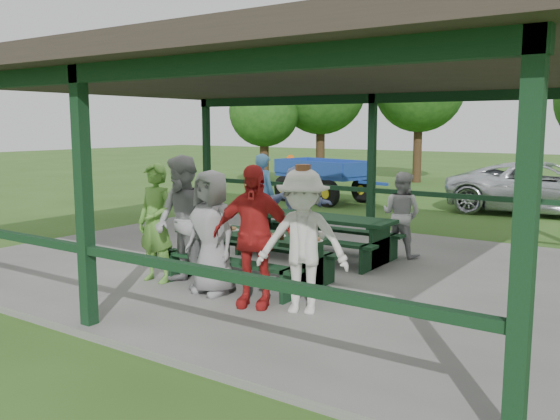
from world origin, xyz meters
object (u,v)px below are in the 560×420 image
Objects in this scene: contestant_green at (156,223)px; contestant_grey_left at (183,222)px; contestant_white_fedora at (303,241)px; contestant_grey_mid at (212,232)px; contestant_red at (253,236)px; spectator_blue at (264,194)px; picnic_table_far at (315,230)px; spectator_grey at (401,214)px; pickup_truck at (546,188)px; farm_trailer at (324,179)px; spectator_lblue at (296,205)px; picnic_table_near at (251,251)px.

contestant_grey_left is (0.56, -0.01, 0.07)m from contestant_green.
contestant_grey_left is at bearing 159.97° from contestant_white_fedora.
contestant_red is (0.82, -0.14, 0.06)m from contestant_grey_mid.
contestant_grey_mid is at bearing 132.11° from spectator_blue.
contestant_red is (0.81, -2.93, 0.44)m from picnic_table_far.
spectator_grey reaches higher than pickup_truck.
spectator_lblue is at bearing -50.15° from farm_trailer.
pickup_truck is (4.37, 7.12, -0.25)m from spectator_blue.
picnic_table_far is 1.49× the size of contestant_grey_left.
pickup_truck is at bearing -93.06° from spectator_grey.
spectator_lblue is (-0.37, 3.57, -0.19)m from contestant_grey_left.
farm_trailer is at bearing 119.13° from picnic_table_far.
contestant_red is at bearing 109.92° from spectator_lblue.
contestant_white_fedora reaches higher than picnic_table_far.
picnic_table_far is 3.20m from contestant_white_fedora.
picnic_table_near is 10.26m from farm_trailer.
contestant_grey_left is 11.58m from pickup_truck.
spectator_blue is at bearing 147.52° from picnic_table_far.
spectator_blue is at bearing 111.66° from contestant_white_fedora.
contestant_white_fedora is at bearing -29.69° from picnic_table_near.
contestant_white_fedora is 11.61m from farm_trailer.
picnic_table_far is (-0.08, 2.00, 0.01)m from picnic_table_near.
spectator_lblue is 7.31m from farm_trailer.
farm_trailer is at bearing -45.64° from spectator_grey.
contestant_white_fedora is 11.29m from pickup_truck.
picnic_table_near is 1.57× the size of spectator_grey.
contestant_grey_mid is 1.12× the size of spectator_lblue.
picnic_table_near is 0.57× the size of farm_trailer.
picnic_table_near is at bearing 30.33° from contestant_green.
spectator_blue is 0.34× the size of pickup_truck.
spectator_lblue is (-0.93, 0.80, 0.29)m from picnic_table_far.
contestant_red is (0.73, -0.93, 0.45)m from picnic_table_near.
contestant_grey_mid is 0.42× the size of farm_trailer.
contestant_red is (1.93, -0.17, 0.03)m from contestant_green.
pickup_truck is (3.38, 11.22, -0.28)m from contestant_green.
farm_trailer is (-4.19, 9.37, 0.14)m from picnic_table_near.
picnic_table_far is 1.84× the size of spectator_lblue.
contestant_green reaches higher than contestant_grey_mid.
farm_trailer reaches higher than picnic_table_far.
contestant_red is 4.12m from spectator_lblue.
contestant_green is at bearing -59.52° from farm_trailer.
spectator_grey is (1.15, 2.92, 0.29)m from picnic_table_near.
spectator_lblue is at bearing 109.76° from picnic_table_near.
contestant_grey_mid is at bearing 99.28° from spectator_lblue.
pickup_truck is at bearing 75.01° from picnic_table_far.
contestant_grey_mid reaches higher than pickup_truck.
contestant_red is 11.48m from pickup_truck.
spectator_grey is (2.15, 0.12, -0.01)m from spectator_lblue.
picnic_table_far is 3.07m from contestant_red.
contestant_red is 5.17m from spectator_blue.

